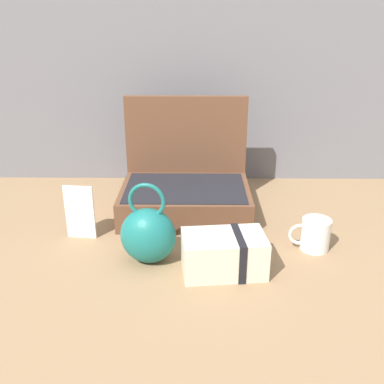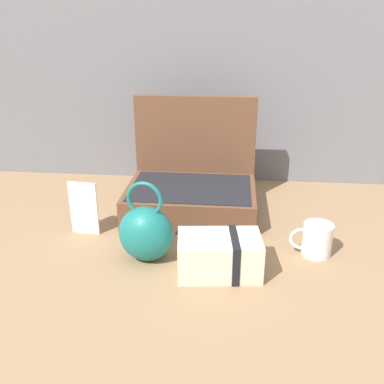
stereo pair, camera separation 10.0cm
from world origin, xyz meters
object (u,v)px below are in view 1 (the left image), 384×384
at_px(cream_toiletry_bag, 225,254).
at_px(info_card_left, 80,212).
at_px(coffee_mug, 315,234).
at_px(open_suitcase, 185,188).
at_px(teal_pouch_handbag, 148,234).

relative_size(cream_toiletry_bag, info_card_left, 1.36).
bearing_deg(coffee_mug, cream_toiletry_bag, -155.64).
height_order(open_suitcase, teal_pouch_handbag, open_suitcase).
height_order(teal_pouch_handbag, cream_toiletry_bag, teal_pouch_handbag).
relative_size(open_suitcase, teal_pouch_handbag, 1.85).
bearing_deg(open_suitcase, info_card_left, -146.86).
bearing_deg(info_card_left, coffee_mug, 1.60).
xyz_separation_m(teal_pouch_handbag, info_card_left, (-0.22, 0.14, 0.00)).
bearing_deg(open_suitcase, cream_toiletry_bag, -73.68).
relative_size(teal_pouch_handbag, coffee_mug, 1.93).
bearing_deg(teal_pouch_handbag, info_card_left, 148.68).
xyz_separation_m(coffee_mug, info_card_left, (-0.70, 0.06, 0.04)).
relative_size(open_suitcase, info_card_left, 2.54).
relative_size(teal_pouch_handbag, cream_toiletry_bag, 1.01).
distance_m(open_suitcase, teal_pouch_handbag, 0.36).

